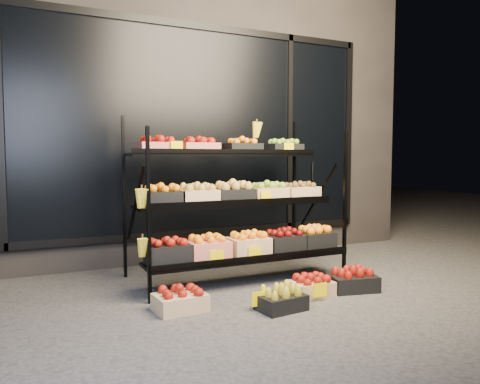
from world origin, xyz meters
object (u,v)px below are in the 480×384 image
display_rack (236,202)px  floor_crate_midright (311,285)px  floor_crate_left (180,299)px  floor_crate_midleft (281,299)px

display_rack → floor_crate_midright: size_ratio=5.95×
display_rack → floor_crate_midright: 1.13m
floor_crate_left → floor_crate_midright: size_ratio=1.15×
floor_crate_midleft → floor_crate_midright: size_ratio=1.08×
floor_crate_left → floor_crate_midright: (1.20, -0.10, -0.01)m
display_rack → floor_crate_midleft: size_ratio=5.49×
display_rack → floor_crate_left: size_ratio=5.16×
floor_crate_left → floor_crate_midleft: size_ratio=1.06×
floor_crate_midleft → floor_crate_midright: floor_crate_midleft is taller
floor_crate_left → floor_crate_midleft: (0.75, -0.34, -0.00)m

